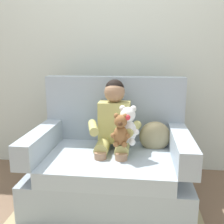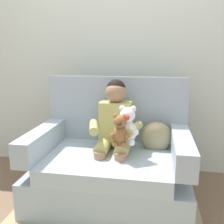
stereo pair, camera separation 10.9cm
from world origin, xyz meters
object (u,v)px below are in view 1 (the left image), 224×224
throw_pillow (155,136)px  plush_white (128,126)px  armchair (111,162)px  plush_brown (121,131)px  seated_child (114,126)px

throw_pillow → plush_white: bearing=-134.9°
throw_pillow → armchair: bearing=-163.7°
armchair → plush_brown: (0.10, -0.17, 0.33)m
seated_child → throw_pillow: (0.34, 0.10, -0.11)m
seated_child → plush_white: (0.12, -0.12, 0.04)m
plush_brown → throw_pillow: 0.40m
armchair → plush_white: bearing=-38.2°
armchair → throw_pillow: bearing=16.3°
throw_pillow → seated_child: bearing=-164.4°
seated_child → plush_brown: seated_child is taller
plush_white → throw_pillow: plush_white is taller
seated_child → throw_pillow: 0.37m
plush_brown → seated_child: bearing=110.4°
plush_brown → throw_pillow: plush_brown is taller
seated_child → plush_brown: 0.19m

